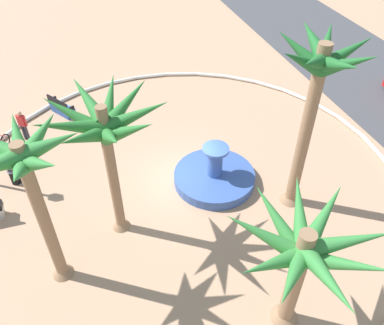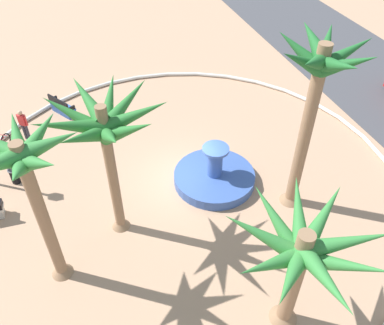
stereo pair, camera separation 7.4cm
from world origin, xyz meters
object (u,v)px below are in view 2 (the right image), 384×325
(palm_tree_near_fountain, at_px, (104,129))
(bench_west, at_px, (63,108))
(palm_tree_by_curb, at_px, (25,172))
(person_cyclist_helmet, at_px, (23,124))
(palm_tree_mid_plaza, at_px, (302,254))
(trash_bin, at_px, (15,175))
(palm_tree_far_side, at_px, (316,85))
(fountain, at_px, (214,177))

(palm_tree_near_fountain, distance_m, bench_west, 9.76)
(palm_tree_near_fountain, xyz_separation_m, palm_tree_by_curb, (1.50, -2.36, 0.11))
(person_cyclist_helmet, bearing_deg, palm_tree_mid_plaza, 31.71)
(trash_bin, xyz_separation_m, person_cyclist_helmet, (-3.07, 0.50, 0.53))
(palm_tree_by_curb, height_order, trash_bin, palm_tree_by_curb)
(palm_tree_far_side, xyz_separation_m, trash_bin, (-4.67, -10.76, -5.02))
(palm_tree_far_side, height_order, person_cyclist_helmet, palm_tree_far_side)
(fountain, xyz_separation_m, palm_tree_mid_plaza, (6.55, -0.11, 3.06))
(palm_tree_near_fountain, bearing_deg, palm_tree_mid_plaza, 38.10)
(palm_tree_near_fountain, relative_size, palm_tree_mid_plaza, 1.28)
(palm_tree_by_curb, relative_size, bench_west, 3.72)
(bench_west, relative_size, person_cyclist_helmet, 0.98)
(palm_tree_near_fountain, distance_m, palm_tree_mid_plaza, 6.90)
(palm_tree_near_fountain, bearing_deg, trash_bin, -134.71)
(palm_tree_near_fountain, height_order, palm_tree_far_side, palm_tree_far_side)
(fountain, relative_size, palm_tree_near_fountain, 0.61)
(palm_tree_by_curb, xyz_separation_m, palm_tree_mid_plaza, (3.84, 6.54, -1.40))
(palm_tree_near_fountain, height_order, bench_west, palm_tree_near_fountain)
(palm_tree_mid_plaza, bearing_deg, person_cyclist_helmet, -148.29)
(palm_tree_by_curb, relative_size, trash_bin, 8.22)
(palm_tree_near_fountain, distance_m, palm_tree_far_side, 6.97)
(fountain, xyz_separation_m, palm_tree_by_curb, (2.71, -6.65, 4.46))
(palm_tree_near_fountain, height_order, person_cyclist_helmet, palm_tree_near_fountain)
(fountain, distance_m, trash_bin, 8.58)
(fountain, height_order, bench_west, fountain)
(palm_tree_by_curb, distance_m, palm_tree_mid_plaza, 7.71)
(palm_tree_near_fountain, height_order, palm_tree_by_curb, palm_tree_by_curb)
(bench_west, bearing_deg, fountain, 38.12)
(bench_west, relative_size, trash_bin, 2.21)
(palm_tree_far_side, bearing_deg, palm_tree_by_curb, -85.81)
(fountain, height_order, person_cyclist_helmet, fountain)
(palm_tree_mid_plaza, bearing_deg, palm_tree_near_fountain, -141.90)
(fountain, distance_m, bench_west, 9.44)
(fountain, xyz_separation_m, bench_west, (-7.43, -5.83, 0.06))
(bench_west, xyz_separation_m, trash_bin, (4.80, -2.34, 0.04))
(palm_tree_mid_plaza, height_order, trash_bin, palm_tree_mid_plaza)
(fountain, height_order, palm_tree_by_curb, palm_tree_by_curb)
(bench_west, bearing_deg, person_cyclist_helmet, -46.87)
(trash_bin, bearing_deg, fountain, 72.16)
(trash_bin, bearing_deg, person_cyclist_helmet, 170.82)
(palm_tree_near_fountain, relative_size, palm_tree_far_side, 0.81)
(fountain, xyz_separation_m, palm_tree_far_side, (2.04, 2.59, 5.12))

